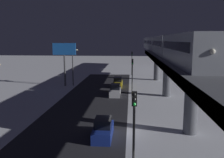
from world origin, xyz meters
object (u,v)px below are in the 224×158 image
sedan_white (115,91)px  traffic_light_mid (132,72)px  commercial_billboard (64,53)px  sedan_yellow (118,83)px  sedan_blue (103,130)px  traffic_light_near (134,126)px  traffic_light_far (132,60)px  subway_train (158,44)px

sedan_white → traffic_light_mid: size_ratio=0.73×
commercial_billboard → sedan_yellow: bearing=-180.0°
sedan_yellow → commercial_billboard: size_ratio=0.51×
sedan_blue → traffic_light_mid: bearing=80.8°
sedan_white → sedan_yellow: (0.00, -7.76, 0.01)m
sedan_blue → traffic_light_near: bearing=-69.9°
traffic_light_near → traffic_light_far: size_ratio=1.00×
sedan_blue → sedan_yellow: (-0.00, -26.27, 0.00)m
sedan_blue → traffic_light_far: 43.92m
traffic_light_near → subway_train: bearing=-98.2°
traffic_light_mid → sedan_blue: bearing=80.8°
traffic_light_far → commercial_billboard: commercial_billboard is taller
sedan_blue → traffic_light_near: traffic_light_near is taller
sedan_white → traffic_light_near: traffic_light_near is taller
sedan_blue → traffic_light_near: size_ratio=0.66×
subway_train → commercial_billboard: size_ratio=8.32×
sedan_blue → commercial_billboard: bearing=112.8°
traffic_light_near → traffic_light_far: bearing=-90.0°
traffic_light_near → commercial_billboard: 37.03m
traffic_light_near → traffic_light_mid: 25.81m
sedan_white → sedan_blue: bearing=-90.0°
subway_train → traffic_light_mid: (5.93, 15.47, -4.39)m
sedan_yellow → traffic_light_mid: traffic_light_mid is taller
traffic_light_far → sedan_blue: bearing=86.2°
traffic_light_mid → commercial_billboard: commercial_billboard is taller
traffic_light_near → traffic_light_mid: bearing=-90.0°
sedan_yellow → commercial_billboard: bearing=-180.0°
subway_train → sedan_white: bearing=59.2°
sedan_white → traffic_light_far: (-2.90, -25.18, 3.41)m
sedan_white → traffic_light_mid: (-2.90, 0.64, 3.41)m
sedan_yellow → traffic_light_near: (-2.90, 34.20, 3.40)m
traffic_light_near → sedan_white: bearing=-83.7°
sedan_white → sedan_blue: size_ratio=1.10×
sedan_white → traffic_light_far: traffic_light_far is taller
traffic_light_near → traffic_light_far: 51.62m
sedan_yellow → commercial_billboard: commercial_billboard is taller
sedan_blue → traffic_light_far: traffic_light_far is taller
traffic_light_far → subway_train: bearing=119.8°
subway_train → sedan_blue: subway_train is taller
sedan_blue → commercial_billboard: 29.13m
sedan_yellow → traffic_light_mid: (-2.90, 8.39, 3.40)m
traffic_light_near → commercial_billboard: commercial_billboard is taller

